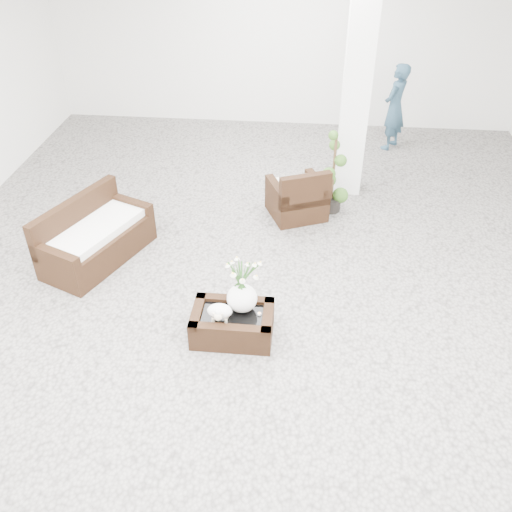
# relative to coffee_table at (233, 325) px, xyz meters

# --- Properties ---
(ground) EXTENTS (11.00, 11.00, 0.00)m
(ground) POSITION_rel_coffee_table_xyz_m (0.20, 0.80, -0.16)
(ground) COLOR gray
(ground) RESTS_ON ground
(column) EXTENTS (0.40, 0.40, 3.50)m
(column) POSITION_rel_coffee_table_xyz_m (1.40, 3.60, 1.59)
(column) COLOR white
(column) RESTS_ON ground
(coffee_table) EXTENTS (0.90, 0.60, 0.31)m
(coffee_table) POSITION_rel_coffee_table_xyz_m (0.00, 0.00, 0.00)
(coffee_table) COLOR #311C0E
(coffee_table) RESTS_ON ground
(sheep_figurine) EXTENTS (0.28, 0.23, 0.21)m
(sheep_figurine) POSITION_rel_coffee_table_xyz_m (-0.12, -0.10, 0.26)
(sheep_figurine) COLOR white
(sheep_figurine) RESTS_ON coffee_table
(planter_narcissus) EXTENTS (0.44, 0.44, 0.80)m
(planter_narcissus) POSITION_rel_coffee_table_xyz_m (0.10, 0.10, 0.56)
(planter_narcissus) COLOR white
(planter_narcissus) RESTS_ON coffee_table
(tealight) EXTENTS (0.04, 0.04, 0.03)m
(tealight) POSITION_rel_coffee_table_xyz_m (0.30, 0.02, 0.17)
(tealight) COLOR white
(tealight) RESTS_ON coffee_table
(armchair) EXTENTS (0.99, 0.98, 0.81)m
(armchair) POSITION_rel_coffee_table_xyz_m (0.61, 2.71, 0.25)
(armchair) COLOR #311C0E
(armchair) RESTS_ON ground
(loveseat) EXTENTS (1.29, 1.72, 0.83)m
(loveseat) POSITION_rel_coffee_table_xyz_m (-1.99, 1.31, 0.26)
(loveseat) COLOR #311C0E
(loveseat) RESTS_ON ground
(topiary) EXTENTS (0.34, 0.34, 1.28)m
(topiary) POSITION_rel_coffee_table_xyz_m (1.13, 2.91, 0.48)
(topiary) COLOR #2D501A
(topiary) RESTS_ON ground
(shopper) EXTENTS (0.62, 0.68, 1.55)m
(shopper) POSITION_rel_coffee_table_xyz_m (2.25, 5.31, 0.62)
(shopper) COLOR #274357
(shopper) RESTS_ON ground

